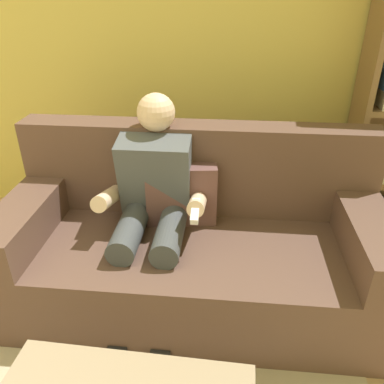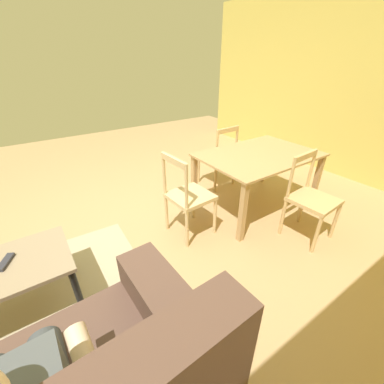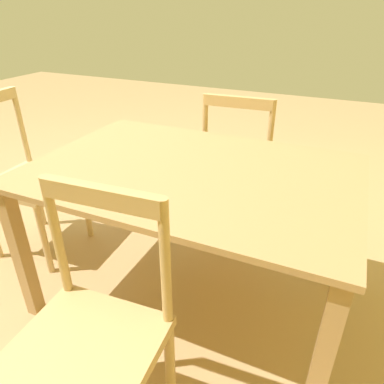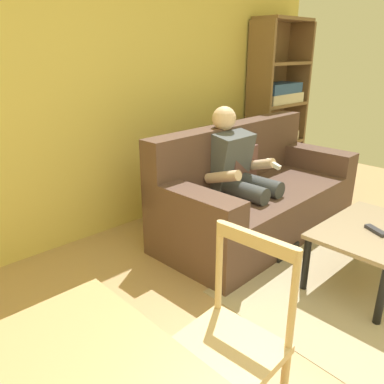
# 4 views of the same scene
# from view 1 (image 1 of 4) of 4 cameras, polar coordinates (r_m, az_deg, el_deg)

# --- Properties ---
(wall_back) EXTENTS (6.70, 0.12, 2.71)m
(wall_back) POSITION_cam_1_polar(r_m,az_deg,el_deg) (3.28, -23.09, 20.36)
(wall_back) COLOR #DBC660
(wall_back) RESTS_ON ground_plane
(couch) EXTENTS (2.10, 0.97, 0.99)m
(couch) POSITION_cam_1_polar(r_m,az_deg,el_deg) (2.29, 0.14, -7.76)
(couch) COLOR brown
(couch) RESTS_ON ground_plane
(person_lounging) EXTENTS (0.60, 0.86, 1.18)m
(person_lounging) POSITION_cam_1_polar(r_m,az_deg,el_deg) (2.18, -5.66, -1.72)
(person_lounging) COLOR #4C5156
(person_lounging) RESTS_ON ground_plane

